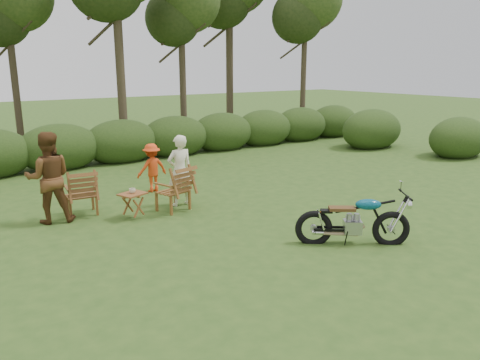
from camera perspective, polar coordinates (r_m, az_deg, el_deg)
ground at (r=8.71m, az=8.02°, el=-7.32°), size 80.00×80.00×0.00m
tree_line at (r=16.80m, az=-14.22°, el=15.76°), size 22.52×11.62×8.14m
motorcycle at (r=8.74m, az=13.42°, el=-7.51°), size 1.98×1.74×1.10m
lawn_chair_right at (r=10.48m, az=-8.11°, el=-3.66°), size 0.86×0.86×1.02m
lawn_chair_left at (r=10.66m, az=-18.61°, el=-3.96°), size 0.76×0.76×0.99m
side_table at (r=10.02m, az=-12.89°, el=-3.07°), size 0.64×0.59×0.54m
cup at (r=9.95m, az=-12.99°, el=-1.27°), size 0.15×0.15×0.10m
adult_a at (r=10.85m, az=-7.22°, el=-3.02°), size 0.60×0.40×1.62m
adult_b at (r=10.37m, az=-21.83°, el=-4.73°), size 1.05×0.91×1.86m
child at (r=12.11m, az=-10.54°, el=-1.36°), size 0.82×0.50×1.23m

